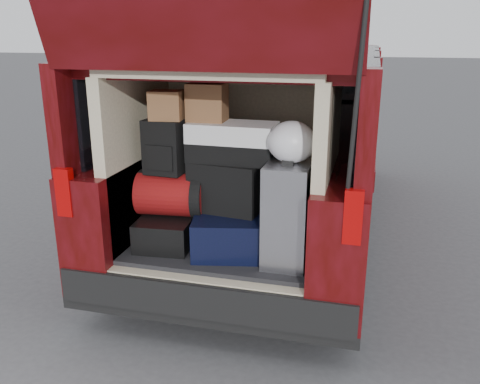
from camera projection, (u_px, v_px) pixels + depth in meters
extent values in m
plane|color=#3D3D40|center=(218.00, 328.00, 3.50)|extent=(80.00, 80.00, 0.00)
cylinder|color=black|center=(132.00, 250.00, 3.97)|extent=(0.24, 0.64, 0.64)
cylinder|color=black|center=(345.00, 274.00, 3.58)|extent=(0.24, 0.64, 0.64)
cylinder|color=black|center=(239.00, 155.00, 7.01)|extent=(0.24, 0.64, 0.64)
cylinder|color=black|center=(360.00, 162.00, 6.62)|extent=(0.24, 0.64, 0.64)
cube|color=black|center=(275.00, 200.00, 5.33)|extent=(1.90, 4.85, 0.08)
cube|color=#400703|center=(203.00, 155.00, 5.39)|extent=(0.33, 4.85, 0.80)
cube|color=#400703|center=(354.00, 164.00, 5.01)|extent=(0.33, 4.85, 0.80)
cube|color=#400703|center=(278.00, 56.00, 4.89)|extent=(1.82, 4.46, 0.10)
cube|color=black|center=(189.00, 85.00, 5.10)|extent=(0.12, 4.25, 0.68)
cube|color=black|center=(370.00, 90.00, 4.67)|extent=(0.12, 4.25, 0.68)
cube|color=black|center=(204.00, 297.00, 3.11)|extent=(1.86, 0.16, 0.22)
cube|color=#990505|center=(65.00, 192.00, 3.09)|extent=(0.10, 0.06, 0.30)
cube|color=#990505|center=(353.00, 217.00, 2.68)|extent=(0.10, 0.06, 0.30)
cube|color=black|center=(228.00, 243.00, 3.60)|extent=(1.24, 1.05, 0.06)
cube|color=beige|center=(138.00, 155.00, 3.57)|extent=(0.08, 1.05, 1.15)
cube|color=beige|center=(327.00, 167.00, 3.25)|extent=(0.08, 1.05, 1.15)
cube|color=beige|center=(247.00, 144.00, 3.92)|extent=(1.34, 0.06, 1.15)
cube|color=beige|center=(227.00, 68.00, 3.23)|extent=(1.34, 1.05, 0.06)
cylinder|color=black|center=(357.00, 98.00, 2.43)|extent=(0.02, 0.90, 0.76)
cube|color=black|center=(229.00, 275.00, 3.67)|extent=(1.24, 1.05, 0.55)
cube|color=black|center=(169.00, 229.00, 3.51)|extent=(0.40, 0.52, 0.20)
cube|color=black|center=(231.00, 230.00, 3.42)|extent=(0.59, 0.67, 0.25)
cube|color=silver|center=(288.00, 212.00, 3.18)|extent=(0.27, 0.43, 0.65)
cube|color=maroon|center=(172.00, 194.00, 3.46)|extent=(0.48, 0.34, 0.30)
cube|color=black|center=(227.00, 186.00, 3.38)|extent=(0.50, 0.34, 0.33)
cube|color=black|center=(164.00, 147.00, 3.34)|extent=(0.26, 0.17, 0.36)
cube|color=white|center=(233.00, 142.00, 3.31)|extent=(0.57, 0.31, 0.25)
cube|color=brown|center=(167.00, 105.00, 3.27)|extent=(0.22, 0.19, 0.19)
cube|color=brown|center=(207.00, 102.00, 3.30)|extent=(0.25, 0.21, 0.24)
ellipsoid|color=white|center=(292.00, 142.00, 3.03)|extent=(0.31, 0.29, 0.25)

